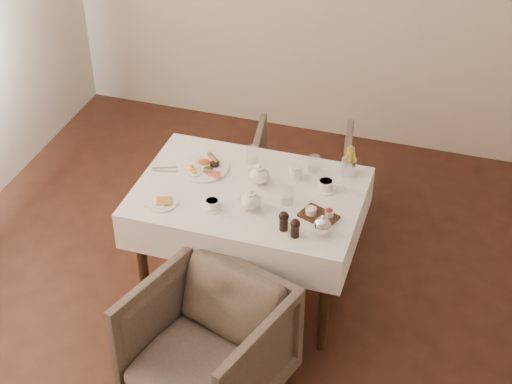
{
  "coord_description": "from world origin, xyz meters",
  "views": [
    {
      "loc": [
        0.91,
        -2.84,
        3.37
      ],
      "look_at": [
        -0.14,
        0.47,
        0.82
      ],
      "focal_mm": 55.0,
      "sensor_mm": 36.0,
      "label": 1
    }
  ],
  "objects_px": {
    "armchair_far": "(302,176)",
    "teapot_centre": "(260,174)",
    "table": "(249,207)",
    "breakfast_plate": "(203,167)",
    "armchair_near": "(207,345)"
  },
  "relations": [
    {
      "from": "breakfast_plate",
      "to": "armchair_near",
      "type": "bearing_deg",
      "value": -91.66
    },
    {
      "from": "armchair_far",
      "to": "teapot_centre",
      "type": "height_order",
      "value": "teapot_centre"
    },
    {
      "from": "table",
      "to": "breakfast_plate",
      "type": "distance_m",
      "value": 0.37
    },
    {
      "from": "breakfast_plate",
      "to": "teapot_centre",
      "type": "relative_size",
      "value": 1.93
    },
    {
      "from": "table",
      "to": "armchair_far",
      "type": "relative_size",
      "value": 1.92
    },
    {
      "from": "armchair_far",
      "to": "breakfast_plate",
      "type": "bearing_deg",
      "value": 50.54
    },
    {
      "from": "armchair_far",
      "to": "teapot_centre",
      "type": "distance_m",
      "value": 0.93
    },
    {
      "from": "armchair_near",
      "to": "armchair_far",
      "type": "xyz_separation_m",
      "value": [
        0.06,
        1.66,
        -0.03
      ]
    },
    {
      "from": "table",
      "to": "armchair_far",
      "type": "xyz_separation_m",
      "value": [
        0.1,
        0.86,
        -0.33
      ]
    },
    {
      "from": "table",
      "to": "teapot_centre",
      "type": "xyz_separation_m",
      "value": [
        0.04,
        0.09,
        0.18
      ]
    },
    {
      "from": "armchair_near",
      "to": "armchair_far",
      "type": "bearing_deg",
      "value": 105.82
    },
    {
      "from": "armchair_near",
      "to": "armchair_far",
      "type": "height_order",
      "value": "armchair_near"
    },
    {
      "from": "table",
      "to": "armchair_near",
      "type": "bearing_deg",
      "value": -87.65
    },
    {
      "from": "table",
      "to": "teapot_centre",
      "type": "height_order",
      "value": "teapot_centre"
    },
    {
      "from": "table",
      "to": "teapot_centre",
      "type": "distance_m",
      "value": 0.2
    }
  ]
}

